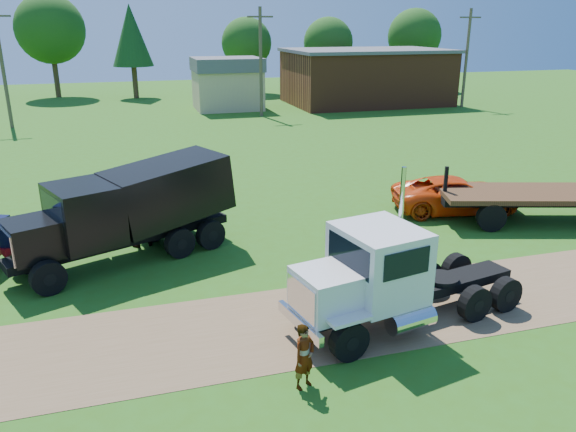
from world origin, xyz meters
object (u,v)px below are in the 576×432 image
object	(u,v)px
white_semi_tractor	(381,278)
spectator_a	(304,357)
flatbed_trailer	(552,198)
black_dump_truck	(131,207)
orange_pickup	(456,195)

from	to	relation	value
white_semi_tractor	spectator_a	size ratio (longest dim) A/B	4.58
white_semi_tractor	flatbed_trailer	world-z (taller)	white_semi_tractor
black_dump_truck	orange_pickup	xyz separation A→B (m)	(13.44, 1.23, -1.08)
flatbed_trailer	spectator_a	world-z (taller)	flatbed_trailer
flatbed_trailer	spectator_a	xyz separation A→B (m)	(-13.09, -7.69, -0.21)
black_dump_truck	orange_pickup	world-z (taller)	black_dump_truck
white_semi_tractor	black_dump_truck	bearing A→B (deg)	120.80
spectator_a	black_dump_truck	bearing A→B (deg)	83.06
orange_pickup	spectator_a	distance (m)	14.15
orange_pickup	black_dump_truck	bearing A→B (deg)	106.89
white_semi_tractor	black_dump_truck	size ratio (longest dim) A/B	0.92
black_dump_truck	spectator_a	distance (m)	9.35
white_semi_tractor	orange_pickup	xyz separation A→B (m)	(7.38, 7.95, -0.68)
orange_pickup	flatbed_trailer	xyz separation A→B (m)	(2.99, -2.21, 0.24)
white_semi_tractor	spectator_a	xyz separation A→B (m)	(-2.72, -1.95, -0.65)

